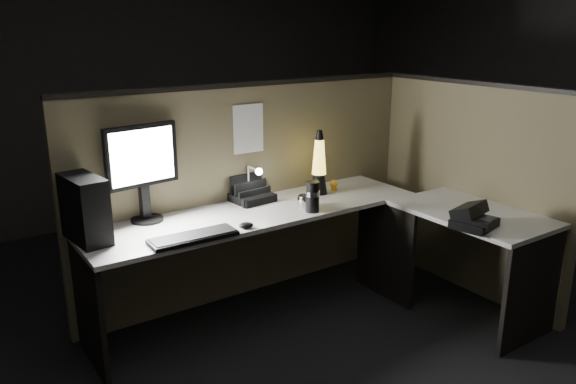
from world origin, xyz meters
TOP-DOWN VIEW (x-y plane):
  - floor at (0.00, 0.00)m, footprint 6.00×6.00m
  - room_shell at (0.00, 0.00)m, footprint 6.00×6.00m
  - partition_back at (0.00, 0.93)m, footprint 2.66×0.06m
  - partition_right at (1.33, 0.10)m, footprint 0.06×1.66m
  - desk at (0.18, 0.25)m, footprint 2.60×1.60m
  - pc_tower at (-1.22, 0.69)m, footprint 0.20×0.37m
  - monitor at (-0.82, 0.84)m, footprint 0.47×0.20m
  - keyboard at (-0.72, 0.37)m, footprint 0.51×0.18m
  - mouse at (-0.38, 0.36)m, footprint 0.10×0.08m
  - clip_lamp at (-0.06, 0.80)m, footprint 0.05×0.19m
  - organizer at (-0.08, 0.81)m, footprint 0.28×0.26m
  - lava_lamp at (0.41, 0.69)m, footprint 0.12×0.12m
  - travel_mug at (0.13, 0.39)m, footprint 0.09×0.09m
  - steel_mug at (0.14, 0.48)m, footprint 0.13×0.13m
  - figurine at (0.55, 0.68)m, footprint 0.06×0.06m
  - pinned_paper at (-0.04, 0.90)m, footprint 0.23×0.00m
  - desk_phone at (0.76, -0.38)m, footprint 0.29×0.29m

SIDE VIEW (x-z plane):
  - floor at x=0.00m, z-range 0.00..0.00m
  - desk at x=0.18m, z-range 0.22..0.95m
  - keyboard at x=-0.72m, z-range 0.73..0.75m
  - mouse at x=-0.38m, z-range 0.73..0.77m
  - partition_back at x=0.00m, z-range 0.00..1.50m
  - partition_right at x=1.33m, z-range 0.00..1.50m
  - steel_mug at x=0.14m, z-range 0.73..0.82m
  - organizer at x=-0.08m, z-range 0.68..0.88m
  - figurine at x=0.55m, z-range 0.75..0.81m
  - desk_phone at x=0.76m, z-range 0.71..0.86m
  - travel_mug at x=0.13m, z-range 0.73..0.93m
  - clip_lamp at x=-0.06m, z-range 0.75..1.00m
  - pc_tower at x=-1.22m, z-range 0.73..1.10m
  - lava_lamp at x=0.41m, z-range 0.69..1.15m
  - monitor at x=-0.82m, z-range 0.79..1.39m
  - pinned_paper at x=-0.04m, z-range 1.05..1.38m
  - room_shell at x=0.00m, z-range -1.38..4.62m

